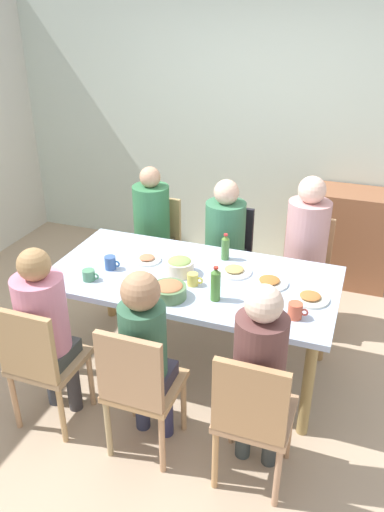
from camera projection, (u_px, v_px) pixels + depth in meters
name	position (u px, v px, depth m)	size (l,w,h in m)	color
ground_plane	(192.00, 364.00, 3.79)	(6.21, 6.21, 0.00)	tan
wall_back	(263.00, 131.00, 4.88)	(5.42, 0.12, 2.60)	silver
dining_table	(192.00, 286.00, 3.48)	(1.95, 0.98, 0.75)	#ACBEDB
chair_0	(227.00, 254.00, 4.29)	(0.40, 0.40, 0.90)	black
person_0	(225.00, 236.00, 4.12)	(0.33, 0.33, 1.19)	#47434B
chair_1	(156.00, 242.00, 4.49)	(0.40, 0.40, 0.90)	tan
person_1	(151.00, 223.00, 4.31)	(0.31, 0.31, 1.22)	brown
chair_2	(253.00, 414.00, 2.63)	(0.40, 0.40, 0.90)	tan
person_2	(259.00, 371.00, 2.61)	(0.30, 0.30, 1.24)	#3A4343
chair_3	(40.00, 360.00, 3.03)	(0.40, 0.40, 0.90)	tan
person_3	(44.00, 322.00, 3.01)	(0.30, 0.30, 1.21)	#353840
chair_4	(305.00, 266.00, 4.09)	(0.40, 0.40, 0.90)	tan
person_4	(306.00, 241.00, 3.90)	(0.32, 0.32, 1.29)	brown
chair_5	(139.00, 385.00, 2.83)	(0.40, 0.40, 0.90)	tan
person_5	(144.00, 347.00, 2.82)	(0.30, 0.30, 1.18)	#2D314A
plate_0	(310.00, 298.00, 3.17)	(0.24, 0.24, 0.04)	silver
plate_1	(234.00, 271.00, 3.48)	(0.24, 0.24, 0.04)	white
plate_2	(147.00, 259.00, 3.64)	(0.20, 0.20, 0.04)	white
plate_3	(269.00, 282.00, 3.35)	(0.25, 0.25, 0.04)	white
bowl_0	(180.00, 266.00, 3.45)	(0.20, 0.20, 0.11)	beige
bowl_1	(169.00, 290.00, 3.18)	(0.22, 0.22, 0.10)	#567A4C
cup_0	(111.00, 263.00, 3.51)	(0.11, 0.08, 0.10)	#395895
cup_1	(89.00, 275.00, 3.38)	(0.12, 0.08, 0.07)	#4E8964
cup_2	(295.00, 311.00, 2.97)	(0.12, 0.09, 0.10)	#CB5539
cup_3	(193.00, 279.00, 3.32)	(0.11, 0.07, 0.08)	#DFC655
bottle_0	(216.00, 284.00, 3.13)	(0.06, 0.06, 0.23)	#467C2F
bottle_1	(225.00, 247.00, 3.63)	(0.06, 0.06, 0.20)	#46793A
side_cabinet	(352.00, 238.00, 4.72)	(0.70, 0.44, 0.90)	brown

